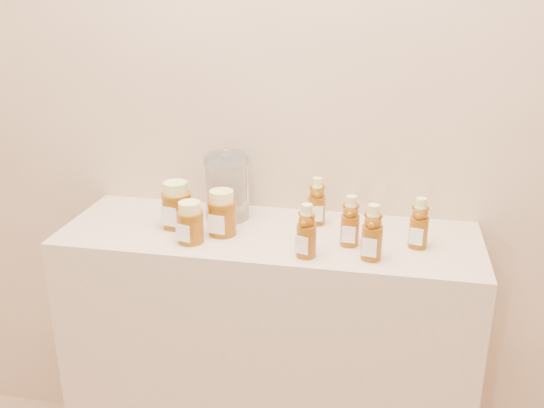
% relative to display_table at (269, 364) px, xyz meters
% --- Properties ---
extents(wall_back, '(3.50, 0.02, 2.70)m').
position_rel_display_table_xyz_m(wall_back, '(0.00, 0.20, 0.90)').
color(wall_back, tan).
rests_on(wall_back, ground).
extents(display_table, '(1.20, 0.40, 0.90)m').
position_rel_display_table_xyz_m(display_table, '(0.00, 0.00, 0.00)').
color(display_table, tan).
rests_on(display_table, ground).
extents(bear_bottle_back_left, '(0.06, 0.06, 0.16)m').
position_rel_display_table_xyz_m(bear_bottle_back_left, '(0.13, 0.09, 0.53)').
color(bear_bottle_back_left, '#6B3608').
rests_on(bear_bottle_back_left, display_table).
extents(bear_bottle_back_mid, '(0.06, 0.06, 0.16)m').
position_rel_display_table_xyz_m(bear_bottle_back_mid, '(0.23, -0.04, 0.53)').
color(bear_bottle_back_mid, '#6B3608').
rests_on(bear_bottle_back_mid, display_table).
extents(bear_bottle_back_right, '(0.07, 0.07, 0.16)m').
position_rel_display_table_xyz_m(bear_bottle_back_right, '(0.42, -0.02, 0.53)').
color(bear_bottle_back_right, '#6B3608').
rests_on(bear_bottle_back_right, display_table).
extents(bear_bottle_front_left, '(0.07, 0.07, 0.16)m').
position_rel_display_table_xyz_m(bear_bottle_front_left, '(0.13, -0.13, 0.53)').
color(bear_bottle_front_left, '#6B3608').
rests_on(bear_bottle_front_left, display_table).
extents(bear_bottle_front_right, '(0.07, 0.07, 0.17)m').
position_rel_display_table_xyz_m(bear_bottle_front_right, '(0.30, -0.11, 0.53)').
color(bear_bottle_front_right, '#6B3608').
rests_on(bear_bottle_front_right, display_table).
extents(honey_jar_left, '(0.10, 0.10, 0.14)m').
position_rel_display_table_xyz_m(honey_jar_left, '(-0.27, -0.01, 0.52)').
color(honey_jar_left, '#6B3608').
rests_on(honey_jar_left, display_table).
extents(honey_jar_back, '(0.09, 0.09, 0.13)m').
position_rel_display_table_xyz_m(honey_jar_back, '(-0.13, -0.04, 0.52)').
color(honey_jar_back, '#6B3608').
rests_on(honey_jar_back, display_table).
extents(honey_jar_front, '(0.09, 0.09, 0.12)m').
position_rel_display_table_xyz_m(honey_jar_front, '(-0.20, -0.10, 0.51)').
color(honey_jar_front, '#6B3608').
rests_on(honey_jar_front, display_table).
extents(glass_canister, '(0.16, 0.16, 0.21)m').
position_rel_display_table_xyz_m(glass_canister, '(-0.14, 0.09, 0.56)').
color(glass_canister, white).
rests_on(glass_canister, display_table).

